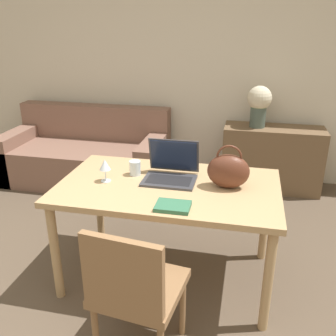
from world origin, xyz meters
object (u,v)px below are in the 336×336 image
Objects in this scene: couch at (87,156)px; handbag at (228,171)px; chair at (134,288)px; flower_vase at (259,103)px; laptop at (171,169)px; wine_glass at (105,166)px; drinking_glass at (135,168)px.

handbag reaches higher than couch.
flower_vase is at bearing 83.61° from chair.
flower_vase reaches higher than laptop.
handbag is (1.71, -1.53, 0.58)m from couch.
laptop is at bearing 20.43° from wine_glass.
drinking_glass is at bearing 113.38° from chair.
laptop is at bearing 168.87° from handbag.
flower_vase is (1.91, 0.18, 0.68)m from couch.
laptop is 1.21× the size of handbag.
chair is 2.92× the size of handbag.
couch is at bearing 138.25° from handbag.
handbag reaches higher than chair.
couch is 6.24× the size of handbag.
chair is 0.93m from laptop.
flower_vase is (1.02, 1.79, 0.10)m from wine_glass.
chair reaches higher than drinking_glass.
couch is 1.93m from wine_glass.
chair is 1.98× the size of flower_vase.
couch is 2.03m from laptop.
wine_glass is (-0.42, 0.72, 0.37)m from chair.
laptop is 1.74m from flower_vase.
laptop is at bearing 96.55° from chair.
wine_glass is (-0.43, -0.16, 0.05)m from laptop.
chair is 2.68m from couch.
laptop reaches higher than couch.
drinking_glass is (1.05, -1.46, 0.51)m from couch.
chair is at bearing -90.56° from laptop.
handbag reaches higher than drinking_glass.
drinking_glass is 0.67m from handbag.
flower_vase is at bearing 83.42° from handbag.
couch is at bearing -174.66° from flower_vase.
drinking_glass reaches higher than couch.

